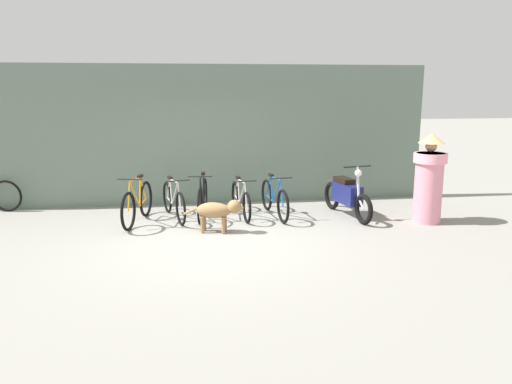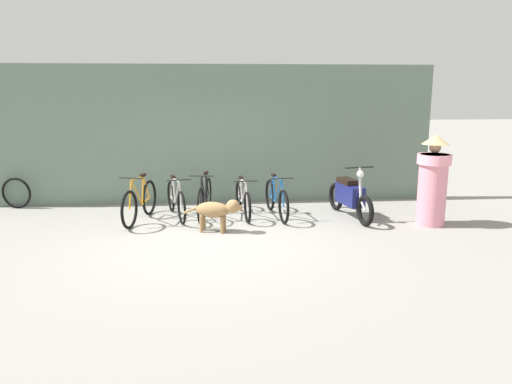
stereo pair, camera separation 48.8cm
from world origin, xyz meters
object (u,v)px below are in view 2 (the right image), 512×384
(bicycle_4, at_px, (276,200))
(spare_tire_left, at_px, (16,193))
(bicycle_0, at_px, (140,202))
(bicycle_3, at_px, (243,200))
(bicycle_2, at_px, (205,198))
(stray_dog, at_px, (217,210))
(person_in_robes, at_px, (433,180))
(motorcycle, at_px, (350,196))
(bicycle_1, at_px, (176,201))

(bicycle_4, bearing_deg, spare_tire_left, -109.43)
(bicycle_0, relative_size, bicycle_3, 1.01)
(bicycle_2, bearing_deg, stray_dog, 19.46)
(stray_dog, bearing_deg, bicycle_3, 79.83)
(bicycle_3, height_order, person_in_robes, person_in_robes)
(bicycle_2, relative_size, spare_tire_left, 2.60)
(bicycle_3, relative_size, person_in_robes, 1.00)
(bicycle_3, xyz_separation_m, bicycle_4, (0.66, -0.12, 0.02))
(stray_dog, distance_m, person_in_robes, 4.01)
(motorcycle, distance_m, person_in_robes, 1.57)
(bicycle_1, height_order, bicycle_4, bicycle_4)
(bicycle_0, relative_size, stray_dog, 1.59)
(bicycle_1, xyz_separation_m, bicycle_2, (0.57, 0.02, 0.03))
(spare_tire_left, bearing_deg, bicycle_1, -17.40)
(bicycle_1, distance_m, bicycle_4, 1.98)
(bicycle_3, xyz_separation_m, stray_dog, (-0.53, -1.09, 0.08))
(bicycle_0, height_order, stray_dog, bicycle_0)
(bicycle_1, height_order, spare_tire_left, bicycle_1)
(bicycle_4, bearing_deg, bicycle_2, -102.39)
(person_in_robes, bearing_deg, bicycle_2, -47.13)
(bicycle_0, relative_size, bicycle_1, 1.03)
(bicycle_0, distance_m, bicycle_2, 1.26)
(motorcycle, bearing_deg, bicycle_1, -105.90)
(bicycle_3, height_order, bicycle_4, bicycle_4)
(bicycle_4, xyz_separation_m, motorcycle, (1.43, -0.21, 0.08))
(bicycle_1, xyz_separation_m, spare_tire_left, (-3.42, 1.07, -0.01))
(motorcycle, bearing_deg, bicycle_2, -107.34)
(bicycle_1, relative_size, bicycle_3, 0.98)
(bicycle_2, relative_size, motorcycle, 0.93)
(stray_dog, bearing_deg, spare_tire_left, 168.70)
(stray_dog, bearing_deg, bicycle_4, 54.93)
(bicycle_2, distance_m, person_in_robes, 4.35)
(bicycle_0, bearing_deg, bicycle_2, 115.44)
(motorcycle, distance_m, stray_dog, 2.72)
(bicycle_0, height_order, person_in_robes, person_in_robes)
(bicycle_4, bearing_deg, person_in_robes, 66.02)
(person_in_robes, bearing_deg, bicycle_3, -49.69)
(bicycle_2, relative_size, stray_dog, 1.62)
(bicycle_2, height_order, spare_tire_left, bicycle_2)
(bicycle_1, distance_m, motorcycle, 3.42)
(person_in_robes, bearing_deg, stray_dog, -32.29)
(motorcycle, bearing_deg, bicycle_4, -108.87)
(bicycle_2, distance_m, bicycle_3, 0.76)
(motorcycle, bearing_deg, spare_tire_left, -112.01)
(bicycle_2, height_order, person_in_robes, person_in_robes)
(bicycle_1, relative_size, person_in_robes, 0.98)
(bicycle_2, xyz_separation_m, stray_dog, (0.22, -1.10, 0.03))
(bicycle_1, xyz_separation_m, stray_dog, (0.79, -1.08, 0.06))
(bicycle_1, height_order, bicycle_2, bicycle_2)
(bicycle_1, distance_m, person_in_robes, 4.90)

